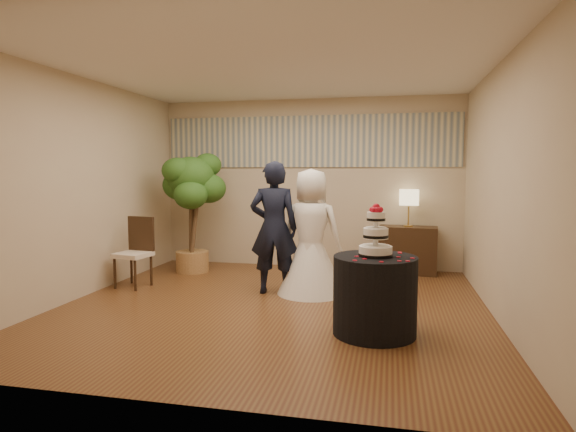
% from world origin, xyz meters
% --- Properties ---
extents(floor, '(5.00, 5.00, 0.00)m').
position_xyz_m(floor, '(0.00, 0.00, 0.00)').
color(floor, brown).
rests_on(floor, ground).
extents(ceiling, '(5.00, 5.00, 0.00)m').
position_xyz_m(ceiling, '(0.00, 0.00, 2.80)').
color(ceiling, white).
rests_on(ceiling, wall_back).
extents(wall_back, '(5.00, 0.06, 2.80)m').
position_xyz_m(wall_back, '(0.00, 2.50, 1.40)').
color(wall_back, '#C7B393').
rests_on(wall_back, ground).
extents(wall_front, '(5.00, 0.06, 2.80)m').
position_xyz_m(wall_front, '(0.00, -2.50, 1.40)').
color(wall_front, '#C7B393').
rests_on(wall_front, ground).
extents(wall_left, '(0.06, 5.00, 2.80)m').
position_xyz_m(wall_left, '(-2.50, 0.00, 1.40)').
color(wall_left, '#C7B393').
rests_on(wall_left, ground).
extents(wall_right, '(0.06, 5.00, 2.80)m').
position_xyz_m(wall_right, '(2.50, 0.00, 1.40)').
color(wall_right, '#C7B393').
rests_on(wall_right, ground).
extents(mural_border, '(4.90, 0.02, 0.85)m').
position_xyz_m(mural_border, '(0.00, 2.48, 2.10)').
color(mural_border, '#A2A594').
rests_on(mural_border, wall_back).
extents(groom, '(0.68, 0.49, 1.74)m').
position_xyz_m(groom, '(-0.13, 0.62, 0.87)').
color(groom, black).
rests_on(groom, floor).
extents(bride, '(1.04, 1.04, 1.64)m').
position_xyz_m(bride, '(0.35, 0.69, 0.82)').
color(bride, white).
rests_on(bride, floor).
extents(cake_table, '(1.01, 1.01, 0.78)m').
position_xyz_m(cake_table, '(1.22, -0.74, 0.39)').
color(cake_table, black).
rests_on(cake_table, floor).
extents(wedding_cake, '(0.33, 0.33, 0.52)m').
position_xyz_m(wedding_cake, '(1.22, -0.74, 1.04)').
color(wedding_cake, white).
rests_on(wedding_cake, cake_table).
extents(console, '(0.92, 0.47, 0.74)m').
position_xyz_m(console, '(1.63, 2.26, 0.37)').
color(console, '#301F11').
rests_on(console, floor).
extents(table_lamp, '(0.29, 0.29, 0.58)m').
position_xyz_m(table_lamp, '(1.63, 2.26, 1.03)').
color(table_lamp, beige).
rests_on(table_lamp, console).
extents(ficus_tree, '(1.24, 1.24, 1.94)m').
position_xyz_m(ficus_tree, '(-1.74, 1.65, 0.97)').
color(ficus_tree, '#2D5B1C').
rests_on(ficus_tree, floor).
extents(side_chair, '(0.51, 0.53, 0.97)m').
position_xyz_m(side_chair, '(-2.13, 0.53, 0.49)').
color(side_chair, '#301F11').
rests_on(side_chair, floor).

